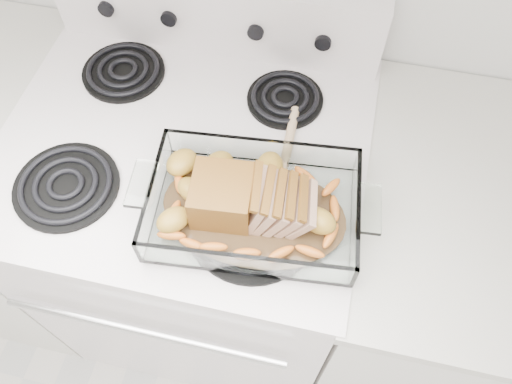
% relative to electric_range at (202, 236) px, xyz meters
% --- Properties ---
extents(electric_range, '(0.78, 0.70, 1.12)m').
position_rel_electric_range_xyz_m(electric_range, '(0.00, 0.00, 0.00)').
color(electric_range, white).
rests_on(electric_range, ground).
extents(counter_right, '(0.58, 0.68, 0.93)m').
position_rel_electric_range_xyz_m(counter_right, '(0.66, -0.00, -0.02)').
color(counter_right, white).
rests_on(counter_right, ground).
extents(baking_dish, '(0.38, 0.25, 0.07)m').
position_rel_electric_range_xyz_m(baking_dish, '(0.19, -0.14, 0.48)').
color(baking_dish, white).
rests_on(baking_dish, electric_range).
extents(pork_roast, '(0.23, 0.11, 0.09)m').
position_rel_electric_range_xyz_m(pork_roast, '(0.17, -0.14, 0.51)').
color(pork_roast, brown).
rests_on(pork_roast, baking_dish).
extents(roast_vegetables, '(0.35, 0.19, 0.04)m').
position_rel_electric_range_xyz_m(roast_vegetables, '(0.18, -0.11, 0.49)').
color(roast_vegetables, orange).
rests_on(roast_vegetables, baking_dish).
extents(wooden_spoon, '(0.06, 0.30, 0.02)m').
position_rel_electric_range_xyz_m(wooden_spoon, '(0.23, -0.07, 0.46)').
color(wooden_spoon, '#D1B18E').
rests_on(wooden_spoon, electric_range).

